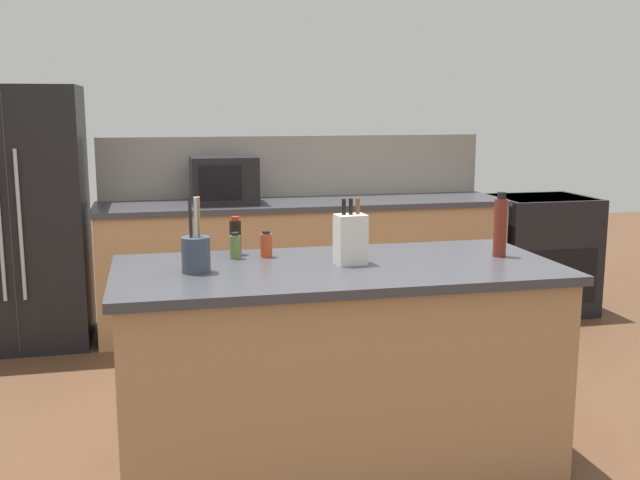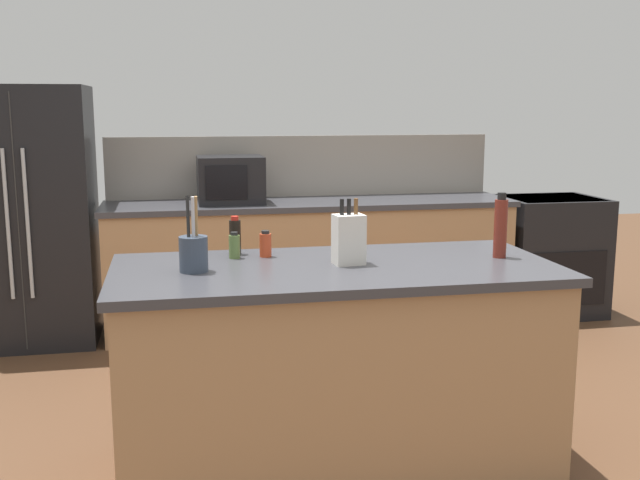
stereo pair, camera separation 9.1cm
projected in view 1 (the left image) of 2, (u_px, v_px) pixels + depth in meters
ground_plane at (337, 465)px, 3.43m from camera, size 14.00×14.00×0.00m
back_counter_run at (304, 264)px, 5.53m from camera, size 2.98×0.66×0.94m
wall_backsplash at (296, 166)px, 5.70m from camera, size 2.94×0.03×0.46m
kitchen_island at (337, 367)px, 3.35m from camera, size 1.93×0.90×0.94m
refrigerator at (20, 217)px, 5.07m from camera, size 0.87×0.75×1.76m
range_oven at (539, 253)px, 5.94m from camera, size 0.76×0.65×0.92m
microwave at (224, 180)px, 5.29m from camera, size 0.46×0.39×0.33m
knife_block at (351, 239)px, 3.27m from camera, size 0.14×0.11×0.29m
utensil_crock at (196, 253)px, 3.11m from camera, size 0.12×0.12×0.32m
soy_sauce_bottle at (235, 237)px, 3.48m from camera, size 0.05×0.05×0.18m
spice_jar_paprika at (266, 245)px, 3.43m from camera, size 0.05×0.05×0.12m
spice_jar_oregano at (235, 246)px, 3.39m from camera, size 0.05×0.05×0.12m
vinegar_bottle at (500, 226)px, 3.43m from camera, size 0.06×0.06×0.30m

